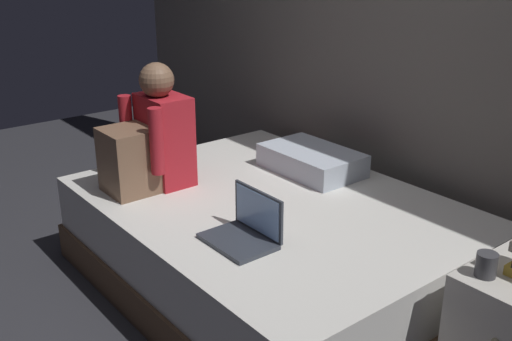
% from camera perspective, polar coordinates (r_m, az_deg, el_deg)
% --- Properties ---
extents(ground_plane, '(8.00, 8.00, 0.00)m').
position_cam_1_polar(ground_plane, '(2.95, -0.73, -14.25)').
color(ground_plane, '#2D2D33').
extents(wall_back, '(5.60, 0.10, 2.70)m').
position_cam_1_polar(wall_back, '(3.30, 16.35, 14.04)').
color(wall_back, '#605B56').
rests_on(wall_back, ground_plane).
extents(bed, '(2.00, 1.50, 0.48)m').
position_cam_1_polar(bed, '(3.12, 1.36, -7.01)').
color(bed, brown).
rests_on(bed, ground_plane).
extents(person_sitting, '(0.39, 0.44, 0.66)m').
position_cam_1_polar(person_sitting, '(3.16, -10.11, 2.80)').
color(person_sitting, '#B21E28').
rests_on(person_sitting, bed).
extents(laptop, '(0.32, 0.23, 0.22)m').
position_cam_1_polar(laptop, '(2.60, -0.96, -5.64)').
color(laptop, '#333842').
rests_on(laptop, bed).
extents(pillow, '(0.56, 0.36, 0.13)m').
position_cam_1_polar(pillow, '(3.39, 5.35, 0.98)').
color(pillow, silver).
rests_on(pillow, bed).
extents(mug, '(0.08, 0.08, 0.09)m').
position_cam_1_polar(mug, '(2.29, 21.19, -8.42)').
color(mug, '#3D3D42').
rests_on(mug, nightstand).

